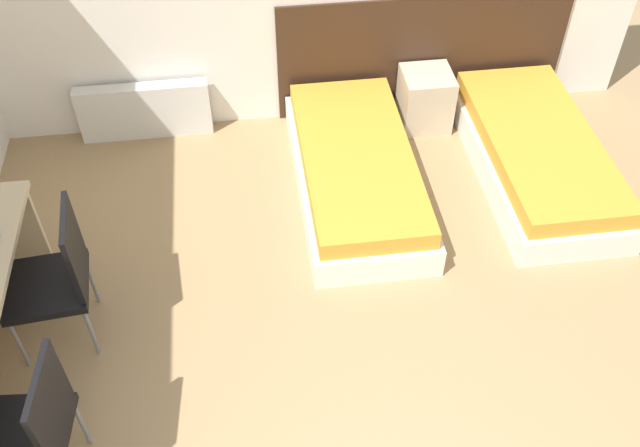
% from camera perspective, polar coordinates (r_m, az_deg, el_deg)
% --- Properties ---
extents(headboard_panel, '(2.35, 0.03, 1.01)m').
position_cam_1_polar(headboard_panel, '(5.98, 8.16, 13.19)').
color(headboard_panel, '#382316').
rests_on(headboard_panel, ground_plane).
extents(bed_near_window, '(0.87, 1.87, 0.37)m').
position_cam_1_polar(bed_near_window, '(5.28, 2.93, 4.21)').
color(bed_near_window, silver).
rests_on(bed_near_window, ground_plane).
extents(bed_near_door, '(0.87, 1.87, 0.37)m').
position_cam_1_polar(bed_near_door, '(5.66, 16.96, 5.27)').
color(bed_near_door, silver).
rests_on(bed_near_door, ground_plane).
extents(nightstand, '(0.40, 0.39, 0.48)m').
position_cam_1_polar(nightstand, '(5.95, 8.42, 9.82)').
color(nightstand, beige).
rests_on(nightstand, ground_plane).
extents(radiator, '(1.04, 0.12, 0.47)m').
position_cam_1_polar(radiator, '(5.93, -13.83, 8.74)').
color(radiator, silver).
rests_on(radiator, ground_plane).
extents(chair_near_laptop, '(0.51, 0.51, 0.96)m').
position_cam_1_polar(chair_near_laptop, '(4.38, -20.34, -3.88)').
color(chair_near_laptop, black).
rests_on(chair_near_laptop, ground_plane).
extents(chair_near_notebook, '(0.51, 0.51, 0.96)m').
position_cam_1_polar(chair_near_notebook, '(3.82, -22.13, -15.04)').
color(chair_near_notebook, black).
rests_on(chair_near_notebook, ground_plane).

